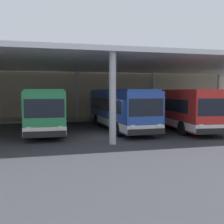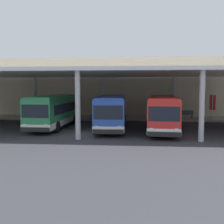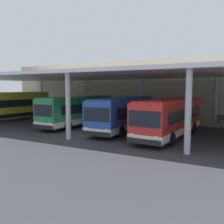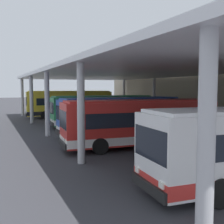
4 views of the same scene
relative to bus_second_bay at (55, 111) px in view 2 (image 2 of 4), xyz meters
The scene contains 9 objects.
ground_plane 5.53m from the bus_second_bay, 46.11° to the right, with size 200.00×200.00×0.00m, color #333338.
platform_kerb 8.89m from the bus_second_bay, 65.27° to the left, with size 42.00×4.50×0.18m, color gray.
station_building_facade 12.00m from the bus_second_bay, 71.90° to the left, with size 48.00×1.60×7.95m, color #C1B293.
canopy_shelter 5.43m from the bus_second_bay, 24.85° to the left, with size 40.00×17.00×5.55m.
bus_second_bay is the anchor object (origin of this frame).
bus_middle_bay 5.75m from the bus_second_bay, ahead, with size 3.02×10.62×3.17m.
bus_far_bay 10.62m from the bus_second_bay, ahead, with size 3.24×10.68×3.17m.
bench_waiting 16.35m from the bus_second_bay, 29.39° to the left, with size 1.80×0.45×0.92m.
banner_sign 18.56m from the bus_second_bay, 22.61° to the left, with size 0.70×0.12×3.20m.
Camera 2 is at (4.52, -23.79, 4.06)m, focal length 45.55 mm.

